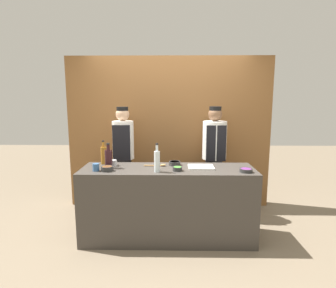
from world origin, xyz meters
TOP-DOWN VIEW (x-y plane):
  - ground_plane at (0.00, 0.00)m, footprint 14.00×14.00m
  - cabinet_wall at (0.00, 1.18)m, footprint 3.22×0.18m
  - counter at (0.00, 0.00)m, footprint 2.12×0.63m
  - sauce_bowl_purple at (0.91, -0.16)m, footprint 0.15×0.15m
  - sauce_bowl_brown at (-0.71, -0.14)m, footprint 0.14×0.14m
  - sauce_bowl_orange at (0.08, 0.16)m, footprint 0.15×0.15m
  - sauce_bowl_green at (0.12, -0.12)m, footprint 0.11×0.11m
  - cutting_board at (0.41, 0.02)m, footprint 0.31×0.24m
  - bottle_amber at (-0.84, 0.21)m, footprint 0.07×0.07m
  - bottle_wine at (-0.73, 0.01)m, footprint 0.09×0.09m
  - bottle_clear at (-0.12, -0.17)m, footprint 0.07×0.07m
  - cup_steel at (-0.69, 0.11)m, footprint 0.07×0.07m
  - cup_blue at (-0.85, -0.15)m, footprint 0.08×0.08m
  - wooden_spoon at (-0.12, 0.10)m, footprint 0.28×0.05m
  - chef_left at (-0.68, 0.76)m, footprint 0.32×0.32m
  - chef_right at (0.68, 0.76)m, footprint 0.35×0.35m

SIDE VIEW (x-z plane):
  - ground_plane at x=0.00m, z-range 0.00..0.00m
  - counter at x=0.00m, z-range 0.00..0.91m
  - chef_right at x=0.68m, z-range 0.07..1.71m
  - chef_left at x=-0.68m, z-range 0.08..1.71m
  - cutting_board at x=0.41m, z-range 0.91..0.93m
  - wooden_spoon at x=-0.12m, z-range 0.91..0.94m
  - sauce_bowl_purple at x=0.91m, z-range 0.91..0.95m
  - sauce_bowl_green at x=0.12m, z-range 0.91..0.96m
  - sauce_bowl_orange at x=0.08m, z-range 0.91..0.96m
  - sauce_bowl_brown at x=-0.71m, z-range 0.91..0.97m
  - cup_steel at x=-0.69m, z-range 0.91..0.99m
  - cup_blue at x=-0.85m, z-range 0.91..1.00m
  - bottle_wine at x=-0.73m, z-range 0.88..1.19m
  - bottle_amber at x=-0.84m, z-range 0.88..1.19m
  - bottle_clear at x=-0.12m, z-range 0.87..1.21m
  - cabinet_wall at x=0.00m, z-range 0.00..2.40m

